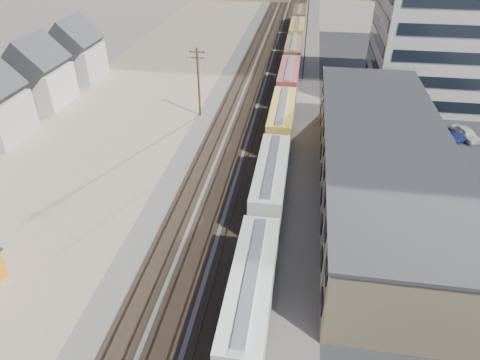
# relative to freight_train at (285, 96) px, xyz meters

# --- Properties ---
(ballast_bed) EXTENTS (18.00, 200.00, 0.06)m
(ballast_bed) POSITION_rel_freight_train_xyz_m (-3.80, 5.50, -2.76)
(ballast_bed) COLOR #4C4742
(ballast_bed) RESTS_ON ground
(dirt_yard) EXTENTS (24.00, 180.00, 0.03)m
(dirt_yard) POSITION_rel_freight_train_xyz_m (-23.80, -4.50, -2.78)
(dirt_yard) COLOR #816F59
(dirt_yard) RESTS_ON ground
(asphalt_lot) EXTENTS (26.00, 120.00, 0.04)m
(asphalt_lot) POSITION_rel_freight_train_xyz_m (18.20, -9.50, -2.77)
(asphalt_lot) COLOR #232326
(asphalt_lot) RESTS_ON ground
(rail_tracks) EXTENTS (11.40, 200.00, 0.24)m
(rail_tracks) POSITION_rel_freight_train_xyz_m (-4.35, 5.50, -2.68)
(rail_tracks) COLOR black
(rail_tracks) RESTS_ON ground
(freight_train) EXTENTS (3.00, 119.74, 4.46)m
(freight_train) POSITION_rel_freight_train_xyz_m (0.00, 0.00, 0.00)
(freight_train) COLOR black
(freight_train) RESTS_ON ground
(warehouse) EXTENTS (12.40, 40.40, 7.25)m
(warehouse) POSITION_rel_freight_train_xyz_m (11.18, -19.50, 0.86)
(warehouse) COLOR tan
(warehouse) RESTS_ON ground
(office_tower) EXTENTS (22.60, 18.60, 18.45)m
(office_tower) POSITION_rel_freight_train_xyz_m (24.15, 10.46, 6.47)
(office_tower) COLOR #9E998E
(office_tower) RESTS_ON ground
(utility_pole_north) EXTENTS (2.20, 0.32, 10.00)m
(utility_pole_north) POSITION_rel_freight_train_xyz_m (-12.30, -2.50, 2.50)
(utility_pole_north) COLOR #382619
(utility_pole_north) RESTS_ON ground
(radio_mast) EXTENTS (1.20, 0.16, 18.00)m
(radio_mast) POSITION_rel_freight_train_xyz_m (2.20, 15.50, 6.33)
(radio_mast) COLOR black
(radio_mast) RESTS_ON ground
(parked_car_blue) EXTENTS (5.80, 5.57, 1.53)m
(parked_car_blue) POSITION_rel_freight_train_xyz_m (21.67, -4.45, -2.03)
(parked_car_blue) COLOR navy
(parked_car_blue) RESTS_ON ground
(parked_car_far) EXTENTS (3.54, 5.00, 1.58)m
(parked_car_far) POSITION_rel_freight_train_xyz_m (24.36, -4.41, -2.00)
(parked_car_far) COLOR silver
(parked_car_far) RESTS_ON ground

